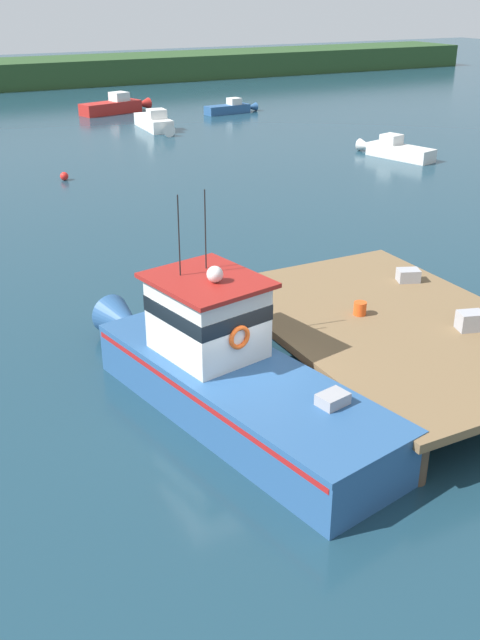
% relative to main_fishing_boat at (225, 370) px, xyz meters
% --- Properties ---
extents(ground_plane, '(200.00, 200.00, 0.00)m').
position_rel_main_fishing_boat_xyz_m(ground_plane, '(-0.09, 0.00, -1.01)').
color(ground_plane, '#193847').
extents(dock, '(6.00, 9.00, 1.20)m').
position_rel_main_fishing_boat_xyz_m(dock, '(4.71, 0.00, 0.07)').
color(dock, '#4C3D2D').
rests_on(dock, ground).
extents(main_fishing_boat, '(4.07, 9.97, 4.80)m').
position_rel_main_fishing_boat_xyz_m(main_fishing_boat, '(0.00, 0.00, 0.00)').
color(main_fishing_boat, '#285184').
rests_on(main_fishing_boat, ground).
extents(crate_stack_mid_dock, '(0.70, 0.60, 0.45)m').
position_rel_main_fishing_boat_xyz_m(crate_stack_mid_dock, '(6.00, -1.19, 0.42)').
color(crate_stack_mid_dock, '#9E9EA3').
rests_on(crate_stack_mid_dock, dock).
extents(crate_single_by_cleat, '(0.72, 0.63, 0.35)m').
position_rel_main_fishing_boat_xyz_m(crate_single_by_cleat, '(6.72, 2.00, 0.37)').
color(crate_single_by_cleat, '#9E9EA3').
rests_on(crate_single_by_cleat, dock).
extents(bait_bucket, '(0.32, 0.32, 0.34)m').
position_rel_main_fishing_boat_xyz_m(bait_bucket, '(4.15, 0.74, 0.36)').
color(bait_bucket, '#E04C19').
rests_on(bait_bucket, dock).
extents(moored_boat_far_left, '(2.23, 4.96, 1.24)m').
position_rel_main_fishing_boat_xyz_m(moored_boat_far_left, '(20.34, 19.64, -0.58)').
color(moored_boat_far_left, silver).
rests_on(moored_boat_far_left, ground).
extents(moored_boat_near_channel, '(6.01, 2.70, 1.50)m').
position_rel_main_fishing_boat_xyz_m(moored_boat_near_channel, '(11.43, 42.16, -0.49)').
color(moored_boat_near_channel, red).
rests_on(moored_boat_near_channel, ground).
extents(moored_boat_far_right, '(1.65, 5.57, 1.40)m').
position_rel_main_fishing_boat_xyz_m(moored_boat_far_right, '(11.52, 34.05, -0.52)').
color(moored_boat_far_right, white).
rests_on(moored_boat_far_right, ground).
extents(moored_boat_off_the_point, '(4.42, 1.42, 1.11)m').
position_rel_main_fishing_boat_xyz_m(moored_boat_off_the_point, '(19.18, 37.99, -0.63)').
color(moored_boat_off_the_point, '#285184').
rests_on(moored_boat_off_the_point, ground).
extents(mooring_buoy_inshore, '(0.41, 0.41, 0.41)m').
position_rel_main_fishing_boat_xyz_m(mooring_buoy_inshore, '(2.38, 22.95, -0.80)').
color(mooring_buoy_inshore, red).
rests_on(mooring_buoy_inshore, ground).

